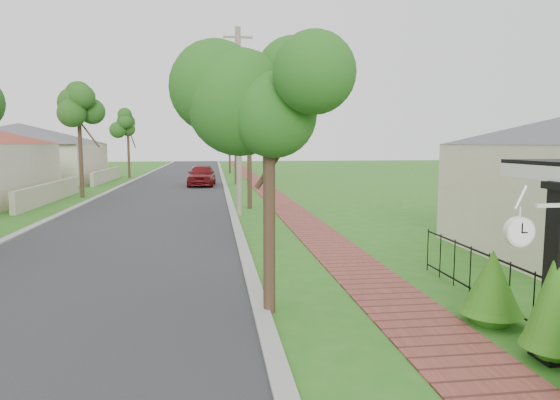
{
  "coord_description": "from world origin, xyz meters",
  "views": [
    {
      "loc": [
        -0.16,
        -7.15,
        3.03
      ],
      "look_at": [
        1.62,
        6.19,
        1.5
      ],
      "focal_mm": 32.0,
      "sensor_mm": 36.0,
      "label": 1
    }
  ],
  "objects": [
    {
      "name": "ground",
      "position": [
        0.0,
        0.0,
        0.0
      ],
      "size": [
        160.0,
        160.0,
        0.0
      ],
      "primitive_type": "plane",
      "color": "#29721B",
      "rests_on": "ground"
    },
    {
      "name": "road",
      "position": [
        -3.0,
        20.0,
        0.0
      ],
      "size": [
        7.0,
        120.0,
        0.02
      ],
      "primitive_type": "cube",
      "color": "#28282B",
      "rests_on": "ground"
    },
    {
      "name": "kerb_right",
      "position": [
        0.65,
        20.0,
        0.0
      ],
      "size": [
        0.3,
        120.0,
        0.1
      ],
      "primitive_type": "cube",
      "color": "#9E9E99",
      "rests_on": "ground"
    },
    {
      "name": "kerb_left",
      "position": [
        -6.65,
        20.0,
        0.0
      ],
      "size": [
        0.3,
        120.0,
        0.1
      ],
      "primitive_type": "cube",
      "color": "#9E9E99",
      "rests_on": "ground"
    },
    {
      "name": "sidewalk",
      "position": [
        3.25,
        20.0,
        0.0
      ],
      "size": [
        1.5,
        120.0,
        0.03
      ],
      "primitive_type": "cube",
      "color": "#96453C",
      "rests_on": "ground"
    },
    {
      "name": "porch_post",
      "position": [
        4.55,
        -1.0,
        1.12
      ],
      "size": [
        0.48,
        0.48,
        2.52
      ],
      "color": "black",
      "rests_on": "ground"
    },
    {
      "name": "picket_fence",
      "position": [
        4.9,
        -0.0,
        0.53
      ],
      "size": [
        0.03,
        8.02,
        1.0
      ],
      "color": "black",
      "rests_on": "ground"
    },
    {
      "name": "street_trees",
      "position": [
        -2.87,
        26.84,
        4.54
      ],
      "size": [
        10.7,
        37.65,
        5.89
      ],
      "color": "#382619",
      "rests_on": "ground"
    },
    {
      "name": "far_house_grey",
      "position": [
        -14.97,
        34.0,
        2.34
      ],
      "size": [
        15.56,
        15.56,
        4.6
      ],
      "color": "beige",
      "rests_on": "ground"
    },
    {
      "name": "parked_car_red",
      "position": [
        -1.0,
        28.93,
        0.77
      ],
      "size": [
        2.09,
        4.6,
        1.53
      ],
      "primitive_type": "imported",
      "rotation": [
        0.0,
        0.0,
        -0.06
      ],
      "color": "maroon",
      "rests_on": "ground"
    },
    {
      "name": "parked_car_white",
      "position": [
        -1.0,
        30.19,
        0.65
      ],
      "size": [
        1.46,
        3.97,
        1.3
      ],
      "primitive_type": "imported",
      "rotation": [
        0.0,
        0.0,
        0.02
      ],
      "color": "silver",
      "rests_on": "ground"
    },
    {
      "name": "near_tree",
      "position": [
        0.8,
        1.5,
        3.91
      ],
      "size": [
        1.92,
        1.92,
        4.92
      ],
      "color": "#382619",
      "rests_on": "ground"
    },
    {
      "name": "utility_pole",
      "position": [
        0.9,
        13.72,
        3.92
      ],
      "size": [
        1.2,
        0.24,
        7.72
      ],
      "color": "gray",
      "rests_on": "ground"
    },
    {
      "name": "station_clock",
      "position": [
        3.7,
        -1.4,
        1.95
      ],
      "size": [
        1.05,
        0.13,
        0.55
      ],
      "color": "white",
      "rests_on": "ground"
    }
  ]
}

